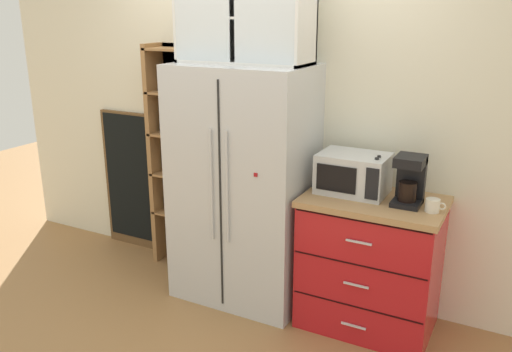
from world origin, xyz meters
TOP-DOWN VIEW (x-y plane):
  - ground_plane at (0.00, 0.00)m, footprint 10.66×10.66m
  - wall_back_cream at (0.00, 0.40)m, footprint 4.96×0.10m
  - refrigerator at (0.00, 0.04)m, footprint 0.94×0.65m
  - pantry_shelf_column at (-0.73, 0.29)m, footprint 0.47×0.26m
  - counter_cabinet at (0.94, 0.07)m, footprint 0.88×0.60m
  - microwave at (0.77, 0.11)m, footprint 0.44×0.33m
  - coffee_maker at (1.14, 0.07)m, footprint 0.17×0.20m
  - mug_cream at (1.31, -0.01)m, footprint 0.12×0.08m
  - bottle_green at (0.94, 0.05)m, footprint 0.07×0.07m
  - bottle_clear at (0.94, 0.10)m, footprint 0.06×0.06m
  - upper_cabinet at (0.00, 0.08)m, footprint 0.91×0.32m
  - chalkboard_menu at (-1.28, 0.33)m, footprint 0.60×0.04m

SIDE VIEW (x-z plane):
  - ground_plane at x=0.00m, z-range 0.00..0.00m
  - counter_cabinet at x=0.94m, z-range 0.00..0.91m
  - chalkboard_menu at x=-1.28m, z-range 0.00..1.22m
  - refrigerator at x=0.00m, z-range 0.00..1.71m
  - pantry_shelf_column at x=-0.73m, z-range 0.02..1.83m
  - mug_cream at x=1.31m, z-range 0.90..0.99m
  - bottle_green at x=0.94m, z-range 0.89..1.16m
  - bottle_clear at x=0.94m, z-range 0.89..1.16m
  - microwave at x=0.77m, z-range 0.90..1.16m
  - coffee_maker at x=1.14m, z-range 0.90..1.21m
  - wall_back_cream at x=0.00m, z-range 0.00..2.55m
  - upper_cabinet at x=0.00m, z-range 1.71..2.29m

